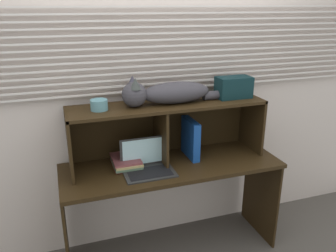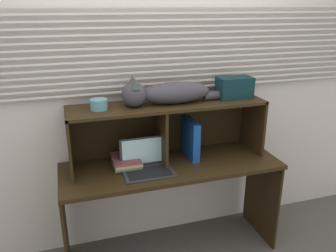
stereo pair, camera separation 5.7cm
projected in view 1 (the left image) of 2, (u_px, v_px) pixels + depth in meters
back_panel_with_blinds at (159, 92)px, 2.67m from camera, size 4.40×0.08×2.50m
desk at (172, 181)px, 2.60m from camera, size 1.63×0.56×0.78m
hutch_shelf_unit at (166, 119)px, 2.55m from camera, size 1.45×0.36×0.45m
cat at (166, 93)px, 2.45m from camera, size 0.86×0.19×0.21m
laptop at (147, 165)px, 2.44m from camera, size 0.36×0.25×0.23m
binder_upright at (191, 138)px, 2.63m from camera, size 0.06×0.26×0.30m
book_stack at (126, 162)px, 2.52m from camera, size 0.20×0.26×0.06m
small_basket at (99, 105)px, 2.32m from camera, size 0.12×0.12×0.07m
storage_box at (234, 87)px, 2.61m from camera, size 0.26×0.15×0.16m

